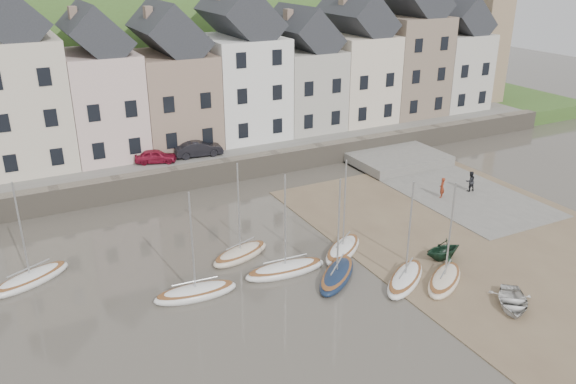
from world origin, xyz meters
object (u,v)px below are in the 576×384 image
rowboat_white (513,301)px  rowboat_green (443,249)px  car_left (156,156)px  person_red (442,188)px  person_dark (470,181)px  sailboat_0 (31,279)px  car_right (199,149)px

rowboat_white → rowboat_green: (0.27, 5.67, 0.34)m
rowboat_green → car_left: car_left is taller
rowboat_green → car_left: 24.01m
car_left → person_red: bearing=-107.7°
rowboat_green → person_dark: bearing=129.0°
sailboat_0 → car_left: sailboat_0 is taller
rowboat_white → person_dark: 16.15m
car_right → rowboat_green: bearing=-152.8°
person_dark → car_left: bearing=-25.3°
sailboat_0 → car_left: bearing=49.0°
rowboat_white → car_left: car_left is taller
rowboat_green → person_dark: 11.81m
sailboat_0 → person_dark: 31.61m
person_red → person_dark: (2.79, -0.02, 0.02)m
sailboat_0 → car_right: size_ratio=1.60×
person_red → car_right: bearing=-82.0°
rowboat_green → person_red: (6.40, 7.43, 0.18)m
person_dark → sailboat_0: bearing=5.4°
car_left → sailboat_0: bearing=158.1°
person_red → car_left: 22.60m
person_dark → car_left: (-20.88, 13.52, 1.23)m
rowboat_white → car_left: 29.00m
rowboat_green → car_right: bearing=-158.8°
rowboat_green → person_red: 9.81m
car_left → car_right: (3.63, 0.00, 0.10)m
sailboat_0 → person_dark: sailboat_0 is taller
person_red → car_right: 19.83m
sailboat_0 → rowboat_green: 23.98m
rowboat_white → car_right: car_right is taller
person_red → car_right: (-14.46, 13.50, 1.35)m
rowboat_green → person_dark: person_dark is taller
rowboat_white → person_dark: (9.47, 13.07, 0.54)m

